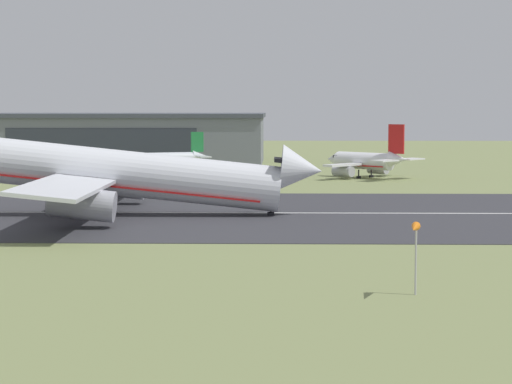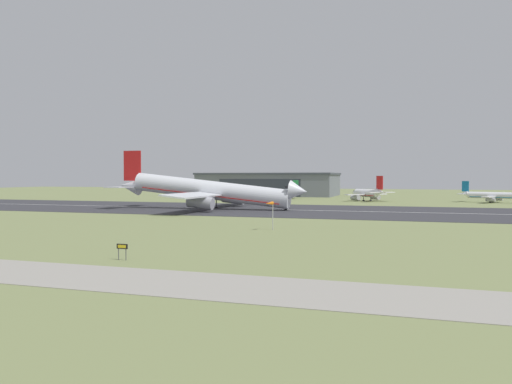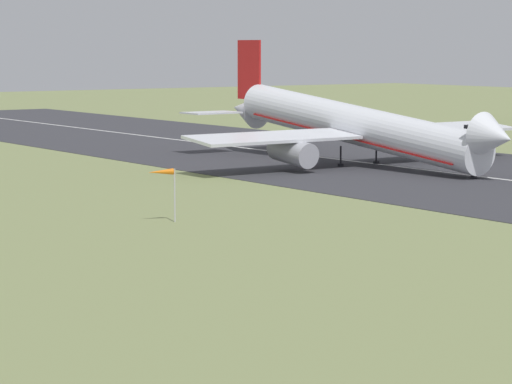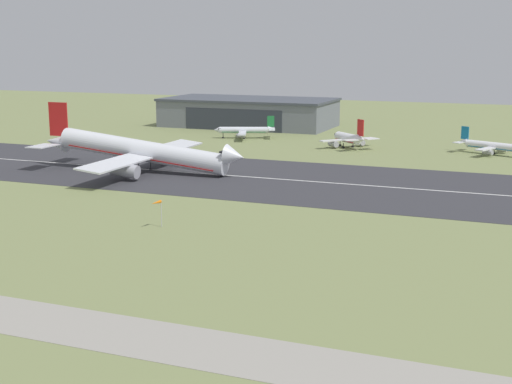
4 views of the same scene
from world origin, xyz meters
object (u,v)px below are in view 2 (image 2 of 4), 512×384
airplane_landing (210,191)px  airplane_parked_east (274,192)px  runway_sign (122,248)px  airplane_parked_centre (367,193)px  windsock_pole (269,205)px  airplane_parked_west (491,196)px

airplane_landing → airplane_parked_east: airplane_landing is taller
runway_sign → airplane_parked_centre: bearing=84.8°
airplane_landing → windsock_pole: (32.82, -50.15, -0.80)m
airplane_landing → airplane_parked_east: bearing=90.7°
airplane_landing → windsock_pole: 59.94m
airplane_parked_centre → airplane_parked_east: (-40.00, 9.17, -0.13)m
airplane_parked_centre → runway_sign: bearing=-95.2°
airplane_landing → airplane_parked_centre: (39.11, 62.83, -2.37)m
airplane_parked_centre → runway_sign: size_ratio=10.16×
airplane_parked_centre → runway_sign: 148.31m
airplane_parked_east → runway_sign: size_ratio=12.23×
windsock_pole → airplane_parked_west: bearing=66.3°
airplane_landing → runway_sign: (25.67, -84.85, -3.97)m
airplane_parked_west → runway_sign: size_ratio=11.99×
airplane_parked_centre → windsock_pole: (-6.29, -112.98, 1.56)m
airplane_parked_east → airplane_parked_west: bearing=-5.2°
airplane_landing → airplane_parked_east: 72.05m
airplane_parked_east → runway_sign: 159.10m
airplane_parked_west → airplane_parked_east: size_ratio=0.98×
airplane_parked_west → runway_sign: (-57.32, -149.23, -1.23)m
airplane_landing → airplane_parked_west: 105.06m
airplane_parked_centre → windsock_pole: bearing=-93.2°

